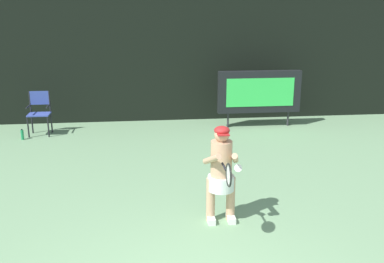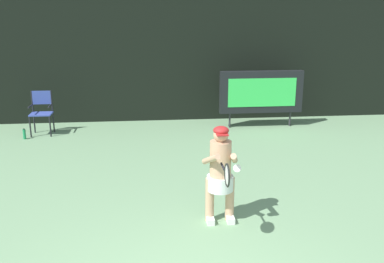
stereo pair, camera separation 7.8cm
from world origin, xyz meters
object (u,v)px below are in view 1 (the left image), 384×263
Objects in this scene: umpire_chair at (39,110)px; water_bottle at (22,135)px; tennis_player at (221,171)px; scoreboard at (259,92)px; tennis_racket at (228,174)px.

umpire_chair is 0.74m from water_bottle.
tennis_player is at bearing -49.04° from water_bottle.
scoreboard reaches higher than tennis_racket.
water_bottle is at bearing 130.96° from tennis_player.
scoreboard is 1.51× the size of tennis_player.
tennis_player is at bearing -54.04° from umpire_chair.
umpire_chair is at bearing 50.69° from water_bottle.
tennis_player is 0.71m from tennis_racket.
scoreboard is 6.20m from tennis_racket.
scoreboard is 5.56m from tennis_player.
umpire_chair is at bearing 140.73° from tennis_racket.
tennis_player reaches higher than water_bottle.
scoreboard is 6.07m from water_bottle.
umpire_chair is 6.82m from tennis_racket.
umpire_chair reaches higher than water_bottle.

